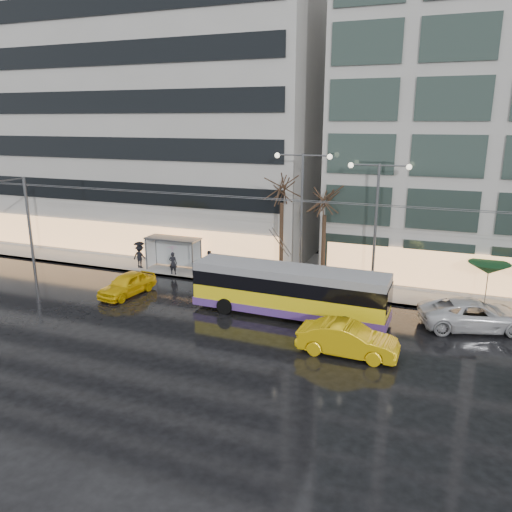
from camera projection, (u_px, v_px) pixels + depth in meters
The scene contains 18 objects.
ground at pixel (207, 341), 26.36m from camera, with size 140.00×140.00×0.00m, color black.
sidewalk at pixel (311, 271), 38.25m from camera, with size 80.00×10.00×0.15m, color gray.
kerb at pixel (293, 291), 33.79m from camera, with size 80.00×0.10×0.15m, color slate.
building_left at pixel (140, 122), 46.04m from camera, with size 34.00×14.00×22.00m, color #A6A49F.
trolleybus at pixel (289, 292), 29.49m from camera, with size 11.71×4.67×5.40m.
catenary at pixel (274, 234), 32.03m from camera, with size 42.24×5.12×7.00m.
bus_shelter at pixel (170, 246), 38.35m from camera, with size 4.20×1.60×2.51m.
street_lamp_near at pixel (302, 201), 33.80m from camera, with size 3.96×0.36×9.03m.
street_lamp_far at pixel (377, 210), 32.15m from camera, with size 3.96×0.36×8.53m.
tree_a at pixel (282, 184), 34.21m from camera, with size 3.20×3.20×8.40m.
tree_b at pixel (325, 195), 33.54m from camera, with size 3.20×3.20×7.70m.
parasol_a at pixel (489, 269), 30.78m from camera, with size 2.50×2.50×2.65m.
taxi_a at pixel (127, 284), 33.19m from camera, with size 1.77×4.39×1.50m, color yellow.
taxi_b at pixel (348, 339), 24.69m from camera, with size 1.73×4.96×1.64m, color #E9B60C.
sedan_silver at pixel (474, 315), 27.82m from camera, with size 2.73×5.92×1.65m, color silver.
pedestrian_a at pixel (173, 256), 36.96m from camera, with size 1.09×1.10×2.19m.
pedestrian_b at pixel (209, 261), 37.98m from camera, with size 0.94×0.85×1.58m.
pedestrian_c at pixel (140, 254), 38.72m from camera, with size 1.17×0.82×2.11m.
Camera 1 is at (11.12, -21.67, 11.34)m, focal length 35.00 mm.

